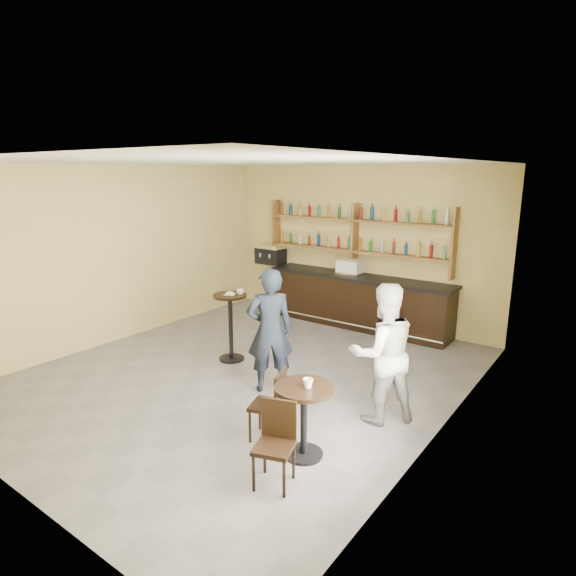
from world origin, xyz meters
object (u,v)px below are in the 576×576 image
Objects in this scene: pastry_case at (351,267)px; chair_south at (274,446)px; patron_second at (383,353)px; espresso_machine at (271,254)px; man_main at (270,330)px; pedestal_table at (231,327)px; chair_west at (267,405)px; cafe_table at (304,421)px; bar_counter at (358,301)px.

pastry_case is 5.49m from chair_south.
espresso_machine is at bearing -84.62° from patron_second.
man_main is at bearing -54.51° from espresso_machine.
man_main reaches higher than pastry_case.
pedestal_table is 0.63× the size of man_main.
chair_west is at bearing 82.72° from man_main.
man_main is 1.66m from patron_second.
cafe_table is 0.60m from chair_south.
bar_counter is 4.69× the size of cafe_table.
cafe_table is at bearing -68.96° from bar_counter.
cafe_table is at bearing -50.90° from espresso_machine.
pastry_case reaches higher than bar_counter.
pastry_case is at bearing 113.12° from cafe_table.
pedestal_table is at bearing -66.73° from man_main.
pedestal_table is at bearing 121.14° from chair_south.
cafe_table is (1.72, -4.47, -0.11)m from bar_counter.
cafe_table is 0.47× the size of patron_second.
man_main is 1.01× the size of patron_second.
espresso_machine is 6.03m from cafe_table.
pedestal_table is 3.03m from cafe_table.
pastry_case reaches higher than pedestal_table.
espresso_machine is at bearing -160.43° from chair_west.
bar_counter is at bearing 90.65° from chair_south.
man_main is 2.17× the size of cafe_table.
espresso_machine reaches higher than cafe_table.
bar_counter is 2.98m from pedestal_table.
man_main is 2.10× the size of chair_south.
pedestal_table reaches higher than bar_counter.
chair_west is (0.78, -1.04, -0.47)m from man_main.
patron_second is at bearing 75.30° from cafe_table.
espresso_machine is at bearing 174.35° from pastry_case.
patron_second is (4.28, -3.22, -0.38)m from espresso_machine.
chair_west is at bearing -37.85° from pedestal_table.
espresso_machine is at bearing -96.05° from man_main.
cafe_table is at bearing 76.18° from chair_south.
espresso_machine is 0.55× the size of pedestal_table.
pedestal_table reaches higher than chair_west.
pedestal_table is 0.63× the size of patron_second.
pedestal_table is 2.93m from patron_second.
chair_west is (1.36, -4.42, -0.77)m from pastry_case.
pedestal_table is at bearing -66.42° from espresso_machine.
man_main is at bearing 110.51° from chair_south.
pastry_case is 3.44m from man_main.
man_main is at bearing -42.42° from patron_second.
pastry_case is at bearing -102.90° from patron_second.
bar_counter is at bearing -2.39° from espresso_machine.
espresso_machine is 0.73× the size of chair_west.
bar_counter is 4.79m from cafe_table.
pastry_case is 3.00m from pedestal_table.
cafe_table is (3.95, -4.47, -0.86)m from espresso_machine.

